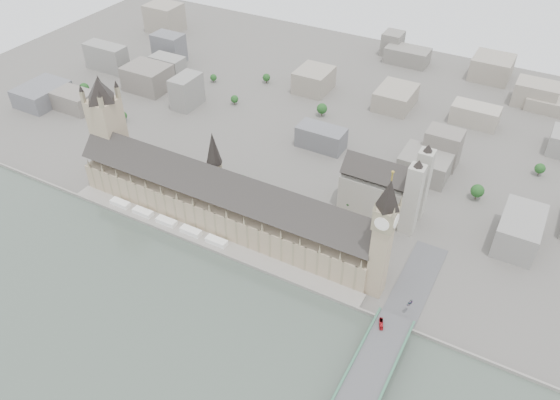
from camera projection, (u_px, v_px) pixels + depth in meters
The scene contains 14 objects.
ground at pixel (211, 236), 444.56m from camera, with size 900.00×900.00×0.00m, color #595651.
river_thames at pixel (57, 396), 331.57m from camera, with size 600.00×600.00×0.00m, color #414D42.
embankment_wall at pixel (201, 245), 433.35m from camera, with size 600.00×1.50×3.00m, color gray.
river_terrace at pixel (206, 240), 438.80m from camera, with size 270.00×15.00×2.00m, color gray.
terrace_tents at pixel (166, 221), 452.36m from camera, with size 118.00×7.00×4.00m.
palace_of_westminster at pixel (223, 201), 443.89m from camera, with size 265.00×40.73×55.44m.
elizabeth_tower at pixel (383, 231), 361.78m from camera, with size 17.00×17.00×107.50m.
victoria_tower at pixel (107, 125), 473.95m from camera, with size 30.00×30.00×100.00m.
central_tower at pixel (214, 158), 430.02m from camera, with size 13.00×13.00×48.00m.
westminster_abbey at pixel (385, 189), 452.14m from camera, with size 68.00×36.00×64.00m.
city_skyline_inland at pixel (336, 92), 600.49m from camera, with size 720.00×360.00×38.00m, color gray, non-canonical shape.
park_trees at pixel (240, 186), 484.74m from camera, with size 110.00×30.00×15.00m, color #184317, non-canonical shape.
red_bus_north at pixel (381, 324), 359.92m from camera, with size 2.21×9.44×2.63m, color red.
car_approach at pixel (410, 303), 374.51m from camera, with size 2.17×5.34×1.55m, color gray.
Camera 1 is at (207.96, -261.54, 299.94)m, focal length 35.00 mm.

